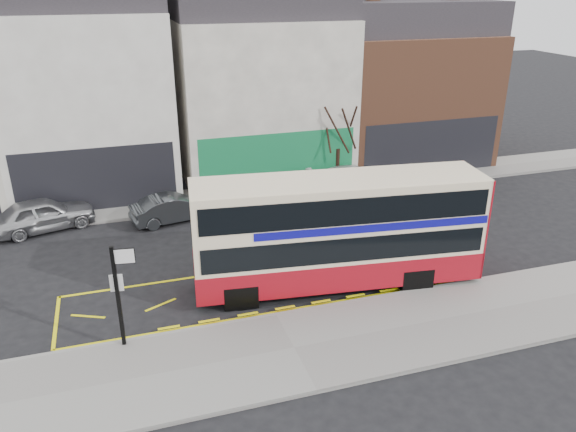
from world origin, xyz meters
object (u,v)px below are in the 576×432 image
object	(u,v)px
car_grey	(174,208)
street_tree_right	(339,115)
car_silver	(43,214)
car_white	(355,180)
double_decker_bus	(339,231)
bus_stop_post	(119,288)

from	to	relation	value
car_grey	street_tree_right	xyz separation A→B (m)	(9.03, 2.19, 3.23)
car_silver	car_grey	bearing A→B (deg)	-113.20
car_silver	car_white	xyz separation A→B (m)	(15.17, 0.14, -0.03)
car_silver	street_tree_right	world-z (taller)	street_tree_right
double_decker_bus	car_white	distance (m)	9.80
bus_stop_post	car_silver	size ratio (longest dim) A/B	0.75
bus_stop_post	car_grey	world-z (taller)	bus_stop_post
car_white	street_tree_right	distance (m)	3.46
double_decker_bus	car_grey	xyz separation A→B (m)	(-5.02, 7.73, -1.52)
double_decker_bus	street_tree_right	size ratio (longest dim) A/B	1.85
car_silver	car_grey	size ratio (longest dim) A/B	1.12
bus_stop_post	car_silver	bearing A→B (deg)	114.55
car_grey	car_silver	bearing A→B (deg)	70.71
bus_stop_post	car_white	bearing A→B (deg)	48.08
car_silver	car_white	bearing A→B (deg)	-105.31
car_white	double_decker_bus	bearing A→B (deg)	151.54
bus_stop_post	car_white	size ratio (longest dim) A/B	0.67
car_grey	car_white	bearing A→B (deg)	-96.68
bus_stop_post	car_grey	bearing A→B (deg)	82.23
car_silver	car_white	size ratio (longest dim) A/B	0.89
double_decker_bus	bus_stop_post	world-z (taller)	double_decker_bus
car_white	street_tree_right	bearing A→B (deg)	18.63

